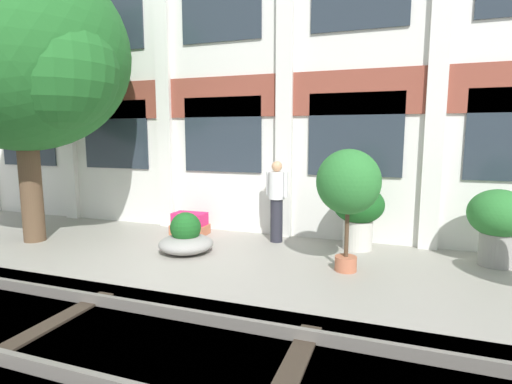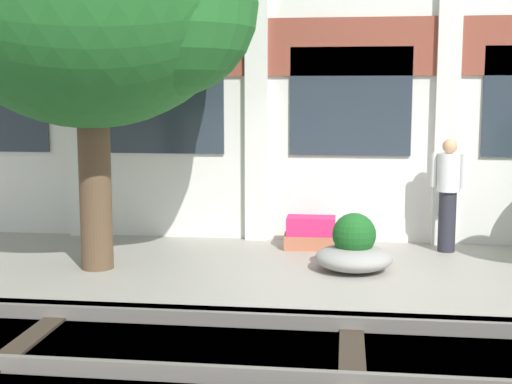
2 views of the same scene
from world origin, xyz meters
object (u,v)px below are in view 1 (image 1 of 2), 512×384
Objects in this scene: potted_plant_glazed_jar at (498,219)px; potted_plant_ribbed_drum at (359,208)px; potted_plant_wide_bowl at (186,238)px; resident_by_doorway at (277,199)px; broadleaf_tree at (21,58)px; potted_plant_terracotta_small at (348,184)px; potted_plant_square_trough at (190,224)px.

potted_plant_ribbed_drum reaches higher than potted_plant_glazed_jar.
resident_by_doorway reaches higher than potted_plant_wide_bowl.
potted_plant_wide_bowl is at bearing 5.28° from broadleaf_tree.
potted_plant_terracotta_small reaches higher than potted_plant_wide_bowl.
potted_plant_terracotta_small is at bearing 67.80° from resident_by_doorway.
resident_by_doorway is (-4.02, 0.23, 0.10)m from potted_plant_glazed_jar.
potted_plant_ribbed_drum is at bearing 108.92° from resident_by_doorway.
potted_plant_wide_bowl is at bearing -63.84° from potted_plant_square_trough.
potted_plant_terracotta_small is 1.44× the size of potted_plant_ribbed_drum.
broadleaf_tree reaches higher than resident_by_doorway.
broadleaf_tree is 5.90m from resident_by_doorway.
potted_plant_terracotta_small is 2.19m from resident_by_doorway.
potted_plant_terracotta_small is (3.02, -0.01, 1.17)m from potted_plant_wide_bowl.
potted_plant_square_trough is at bearing -70.83° from resident_by_doorway.
broadleaf_tree is at bearing -174.72° from potted_plant_wide_bowl.
potted_plant_square_trough is at bearing 29.91° from broadleaf_tree.
broadleaf_tree reaches higher than potted_plant_wide_bowl.
potted_plant_wide_bowl is at bearing -28.07° from resident_by_doorway.
potted_plant_glazed_jar is 2.73m from potted_plant_terracotta_small.
resident_by_doorway reaches higher than potted_plant_square_trough.
broadleaf_tree is at bearing -177.26° from potted_plant_terracotta_small.
broadleaf_tree is 6.94× the size of potted_plant_square_trough.
potted_plant_terracotta_small is at bearing 2.74° from broadleaf_tree.
broadleaf_tree is at bearing -165.42° from potted_plant_ribbed_drum.
resident_by_doorway is at bearing 176.73° from potted_plant_glazed_jar.
potted_plant_ribbed_drum is (3.08, 1.38, 0.54)m from potted_plant_wide_bowl.
potted_plant_ribbed_drum is at bearing 87.87° from potted_plant_terracotta_small.
potted_plant_terracotta_small is 4.09m from potted_plant_square_trough.
potted_plant_terracotta_small reaches higher than potted_plant_ribbed_drum.
potted_plant_glazed_jar is 1.58× the size of potted_plant_square_trough.
potted_plant_terracotta_small is at bearing -0.21° from potted_plant_wide_bowl.
potted_plant_glazed_jar is at bearing -1.75° from potted_plant_square_trough.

